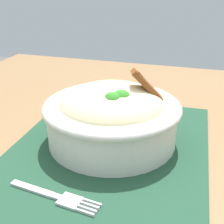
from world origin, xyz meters
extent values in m
cube|color=olive|center=(0.00, 0.00, 0.73)|extent=(1.04, 0.91, 0.04)
cylinder|color=brown|center=(-0.46, -0.39, 0.36)|extent=(0.04, 0.04, 0.72)
cube|color=#1E422D|center=(-0.01, 0.02, 0.75)|extent=(0.43, 0.31, 0.00)
cylinder|color=silver|center=(-0.05, 0.02, 0.79)|extent=(0.20, 0.20, 0.07)
torus|color=silver|center=(-0.05, 0.02, 0.81)|extent=(0.21, 0.21, 0.01)
ellipsoid|color=beige|center=(-0.05, 0.02, 0.82)|extent=(0.23, 0.23, 0.06)
sphere|color=#338326|center=(-0.02, 0.03, 0.83)|extent=(0.03, 0.03, 0.03)
sphere|color=#338326|center=(-0.03, 0.04, 0.83)|extent=(0.03, 0.03, 0.03)
cylinder|color=orange|center=(-0.04, 0.00, 0.83)|extent=(0.02, 0.02, 0.01)
cylinder|color=orange|center=(-0.05, 0.07, 0.83)|extent=(0.03, 0.02, 0.01)
cube|color=brown|center=(-0.07, 0.06, 0.85)|extent=(0.04, 0.05, 0.05)
cube|color=brown|center=(-0.08, 0.06, 0.84)|extent=(0.04, 0.05, 0.05)
cube|color=silver|center=(0.10, -0.04, 0.76)|extent=(0.02, 0.06, 0.00)
cube|color=silver|center=(0.10, -0.01, 0.76)|extent=(0.01, 0.01, 0.00)
cube|color=silver|center=(0.10, 0.01, 0.76)|extent=(0.03, 0.03, 0.00)
cube|color=silver|center=(0.12, 0.04, 0.76)|extent=(0.01, 0.02, 0.00)
cube|color=silver|center=(0.11, 0.04, 0.76)|extent=(0.01, 0.02, 0.00)
cube|color=silver|center=(0.10, 0.04, 0.76)|extent=(0.01, 0.02, 0.00)
cube|color=silver|center=(0.10, 0.04, 0.76)|extent=(0.01, 0.02, 0.00)
camera|label=1|loc=(0.37, 0.14, 1.00)|focal=50.09mm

